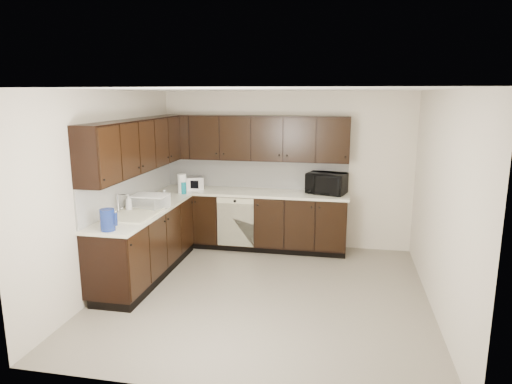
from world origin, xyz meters
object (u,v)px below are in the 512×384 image
toaster_oven (193,183)px  blue_pitcher (108,220)px  microwave (327,183)px  storage_bin (150,201)px  sink (134,219)px

toaster_oven → blue_pitcher: (-0.20, -2.38, 0.03)m
microwave → blue_pitcher: bearing=-117.4°
toaster_oven → storage_bin: size_ratio=0.71×
sink → blue_pitcher: bearing=-88.5°
storage_bin → blue_pitcher: 1.08m
sink → toaster_oven: sink is taller
sink → blue_pitcher: (0.02, -0.69, 0.18)m
toaster_oven → microwave: bearing=-20.4°
microwave → toaster_oven: microwave is taller
blue_pitcher → toaster_oven: bearing=75.8°
sink → toaster_oven: 1.72m
blue_pitcher → storage_bin: bearing=78.9°
storage_bin → blue_pitcher: size_ratio=1.78×
storage_bin → toaster_oven: bearing=82.6°
sink → microwave: bearing=36.9°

